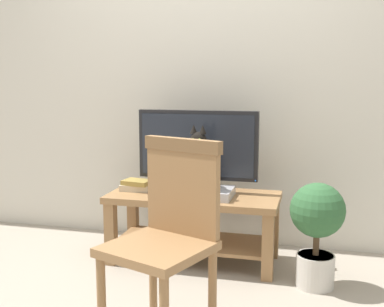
{
  "coord_description": "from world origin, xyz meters",
  "views": [
    {
      "loc": [
        0.78,
        -2.51,
        1.24
      ],
      "look_at": [
        0.01,
        0.51,
        0.75
      ],
      "focal_mm": 45.06,
      "sensor_mm": 36.0,
      "label": 1
    }
  ],
  "objects_px": {
    "cat": "(199,165)",
    "wooden_chair": "(169,228)",
    "tv": "(198,148)",
    "book_stack": "(136,185)",
    "tv_stand": "(194,214)",
    "media_box": "(200,192)",
    "potted_plant": "(317,225)"
  },
  "relations": [
    {
      "from": "cat",
      "to": "wooden_chair",
      "type": "xyz_separation_m",
      "value": [
        0.1,
        -1.0,
        -0.11
      ]
    },
    {
      "from": "tv",
      "to": "book_stack",
      "type": "distance_m",
      "value": 0.5
    },
    {
      "from": "tv_stand",
      "to": "tv",
      "type": "distance_m",
      "value": 0.45
    },
    {
      "from": "tv",
      "to": "cat",
      "type": "bearing_deg",
      "value": -72.56
    },
    {
      "from": "book_stack",
      "to": "tv",
      "type": "bearing_deg",
      "value": 13.32
    },
    {
      "from": "media_box",
      "to": "cat",
      "type": "height_order",
      "value": "cat"
    },
    {
      "from": "wooden_chair",
      "to": "potted_plant",
      "type": "xyz_separation_m",
      "value": [
        0.66,
        0.84,
        -0.19
      ]
    },
    {
      "from": "wooden_chair",
      "to": "potted_plant",
      "type": "bearing_deg",
      "value": 51.91
    },
    {
      "from": "wooden_chair",
      "to": "cat",
      "type": "bearing_deg",
      "value": 95.62
    },
    {
      "from": "tv_stand",
      "to": "media_box",
      "type": "relative_size",
      "value": 2.62
    },
    {
      "from": "tv_stand",
      "to": "media_box",
      "type": "bearing_deg",
      "value": -45.37
    },
    {
      "from": "media_box",
      "to": "cat",
      "type": "distance_m",
      "value": 0.19
    },
    {
      "from": "book_stack",
      "to": "potted_plant",
      "type": "height_order",
      "value": "potted_plant"
    },
    {
      "from": "cat",
      "to": "potted_plant",
      "type": "height_order",
      "value": "cat"
    },
    {
      "from": "media_box",
      "to": "cat",
      "type": "xyz_separation_m",
      "value": [
        0.0,
        -0.01,
        0.19
      ]
    },
    {
      "from": "cat",
      "to": "tv",
      "type": "bearing_deg",
      "value": 107.44
    },
    {
      "from": "tv_stand",
      "to": "book_stack",
      "type": "relative_size",
      "value": 5.22
    },
    {
      "from": "tv_stand",
      "to": "cat",
      "type": "relative_size",
      "value": 2.71
    },
    {
      "from": "book_stack",
      "to": "tv_stand",
      "type": "bearing_deg",
      "value": -0.84
    },
    {
      "from": "book_stack",
      "to": "wooden_chair",
      "type": "bearing_deg",
      "value": -62.09
    },
    {
      "from": "cat",
      "to": "wooden_chair",
      "type": "bearing_deg",
      "value": -84.38
    },
    {
      "from": "tv_stand",
      "to": "book_stack",
      "type": "distance_m",
      "value": 0.45
    },
    {
      "from": "tv_stand",
      "to": "cat",
      "type": "height_order",
      "value": "cat"
    },
    {
      "from": "media_box",
      "to": "book_stack",
      "type": "xyz_separation_m",
      "value": [
        -0.47,
        0.06,
        0.01
      ]
    },
    {
      "from": "tv",
      "to": "potted_plant",
      "type": "distance_m",
      "value": 0.95
    },
    {
      "from": "tv_stand",
      "to": "cat",
      "type": "bearing_deg",
      "value": -51.13
    },
    {
      "from": "media_box",
      "to": "wooden_chair",
      "type": "relative_size",
      "value": 0.45
    },
    {
      "from": "media_box",
      "to": "potted_plant",
      "type": "relative_size",
      "value": 0.69
    },
    {
      "from": "tv",
      "to": "cat",
      "type": "height_order",
      "value": "tv"
    },
    {
      "from": "tv",
      "to": "book_stack",
      "type": "bearing_deg",
      "value": -166.68
    },
    {
      "from": "cat",
      "to": "tv_stand",
      "type": "bearing_deg",
      "value": 128.87
    },
    {
      "from": "cat",
      "to": "potted_plant",
      "type": "distance_m",
      "value": 0.83
    }
  ]
}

